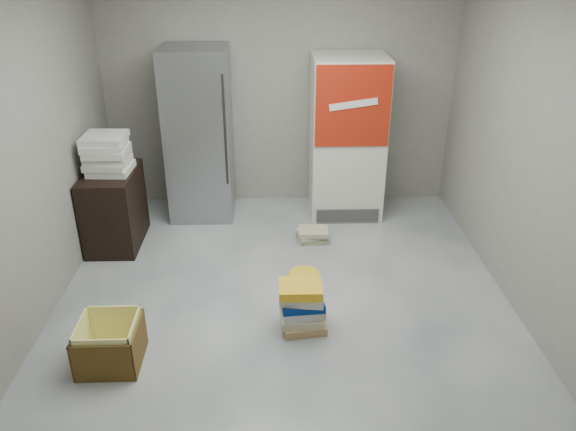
# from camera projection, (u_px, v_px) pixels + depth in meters

# --- Properties ---
(ground) EXTENTS (5.00, 5.00, 0.00)m
(ground) POSITION_uv_depth(u_px,v_px,m) (285.00, 319.00, 4.76)
(ground) COLOR beige
(ground) RESTS_ON ground
(room_shell) EXTENTS (4.04, 5.04, 2.82)m
(room_shell) POSITION_uv_depth(u_px,v_px,m) (284.00, 112.00, 3.97)
(room_shell) COLOR gray
(room_shell) RESTS_ON ground
(steel_fridge) EXTENTS (0.70, 0.72, 1.90)m
(steel_fridge) POSITION_uv_depth(u_px,v_px,m) (199.00, 135.00, 6.23)
(steel_fridge) COLOR #A7AAAF
(steel_fridge) RESTS_ON ground
(coke_cooler) EXTENTS (0.80, 0.73, 1.80)m
(coke_cooler) POSITION_uv_depth(u_px,v_px,m) (347.00, 137.00, 6.29)
(coke_cooler) COLOR silver
(coke_cooler) RESTS_ON ground
(wood_shelf) EXTENTS (0.50, 0.80, 0.80)m
(wood_shelf) POSITION_uv_depth(u_px,v_px,m) (114.00, 208.00, 5.80)
(wood_shelf) COLOR black
(wood_shelf) RESTS_ON ground
(supply_box_stack) EXTENTS (0.44, 0.44, 0.39)m
(supply_box_stack) POSITION_uv_depth(u_px,v_px,m) (107.00, 154.00, 5.54)
(supply_box_stack) COLOR silver
(supply_box_stack) RESTS_ON wood_shelf
(phonebook_stack_main) EXTENTS (0.39, 0.33, 0.43)m
(phonebook_stack_main) POSITION_uv_depth(u_px,v_px,m) (302.00, 307.00, 4.56)
(phonebook_stack_main) COLOR tan
(phonebook_stack_main) RESTS_ON ground
(phonebook_stack_side) EXTENTS (0.35, 0.30, 0.14)m
(phonebook_stack_side) POSITION_uv_depth(u_px,v_px,m) (313.00, 235.00, 5.98)
(phonebook_stack_side) COLOR tan
(phonebook_stack_side) RESTS_ON ground
(cardboard_box) EXTENTS (0.46, 0.46, 0.37)m
(cardboard_box) POSITION_uv_depth(u_px,v_px,m) (110.00, 346.00, 4.21)
(cardboard_box) COLOR yellow
(cardboard_box) RESTS_ON ground
(bucket_lid) EXTENTS (0.38, 0.38, 0.08)m
(bucket_lid) POSITION_uv_depth(u_px,v_px,m) (304.00, 277.00, 5.29)
(bucket_lid) COLOR yellow
(bucket_lid) RESTS_ON ground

